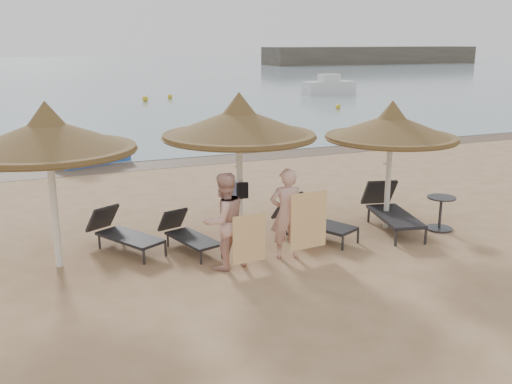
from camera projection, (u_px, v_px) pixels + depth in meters
ground at (277, 258)px, 10.97m from camera, size 160.00×160.00×0.00m
sea at (49, 69)px, 82.49m from camera, size 200.00×140.00×0.03m
wet_sand_strip at (163, 164)px, 19.38m from camera, size 200.00×1.60×0.01m
palapa_left at (48, 136)px, 9.94m from camera, size 3.08×3.08×3.05m
palapa_center at (239, 124)px, 11.32m from camera, size 3.11×3.11×3.08m
palapa_right at (391, 127)px, 12.21m from camera, size 2.85×2.85×2.83m
lounger_far_left at (122, 232)px, 11.35m from camera, size 1.39×1.86×0.81m
lounger_near_left at (187, 233)px, 11.38m from camera, size 0.96×1.70×0.72m
lounger_near_right at (310, 219)px, 12.13m from camera, size 1.37×1.96×0.84m
lounger_far_right at (390, 209)px, 12.64m from camera, size 1.18×2.24×0.95m
side_table at (440, 214)px, 12.54m from camera, size 0.62×0.62×0.74m
person_left at (224, 214)px, 10.25m from camera, size 1.08×0.84×2.07m
person_right at (287, 206)px, 10.76m from camera, size 1.04×0.79×2.04m
towel_left at (249, 239)px, 10.17m from camera, size 0.65×0.07×0.90m
towel_right at (309, 221)px, 10.73m from camera, size 0.79×0.10×1.11m
bag_patterned at (237, 188)px, 11.83m from camera, size 0.27×0.10×0.33m
bag_dark at (242, 190)px, 11.52m from camera, size 0.24×0.10×0.33m
pedal_boat at (88, 151)px, 19.40m from camera, size 2.74×2.20×1.11m
buoy_mid at (145, 99)px, 38.97m from camera, size 0.40×0.40×0.40m
buoy_right at (338, 107)px, 34.69m from camera, size 0.32×0.32×0.32m
buoy_extra at (170, 97)px, 40.76m from camera, size 0.35×0.35×0.35m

